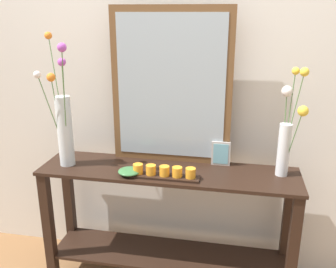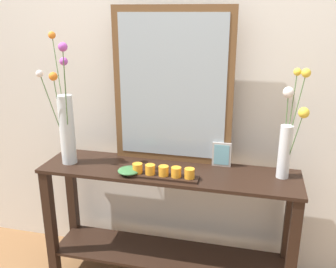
{
  "view_description": "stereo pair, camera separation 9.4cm",
  "coord_description": "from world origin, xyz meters",
  "px_view_note": "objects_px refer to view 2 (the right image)",
  "views": [
    {
      "loc": [
        0.38,
        -1.94,
        1.64
      ],
      "look_at": [
        0.0,
        0.0,
        0.98
      ],
      "focal_mm": 39.76,
      "sensor_mm": 36.0,
      "label": 1
    },
    {
      "loc": [
        0.47,
        -1.92,
        1.64
      ],
      "look_at": [
        0.0,
        0.0,
        0.98
      ],
      "focal_mm": 39.76,
      "sensor_mm": 36.0,
      "label": 2
    }
  ],
  "objects_px": {
    "console_table": "(168,215)",
    "picture_frame_small": "(222,155)",
    "vase_right": "(288,135)",
    "candle_tray": "(163,173)",
    "tall_vase_left": "(66,122)",
    "decorative_bowl": "(129,171)",
    "mirror_leaning": "(172,87)"
  },
  "relations": [
    {
      "from": "vase_right",
      "to": "decorative_bowl",
      "type": "xyz_separation_m",
      "value": [
        -0.85,
        -0.17,
        -0.22
      ]
    },
    {
      "from": "mirror_leaning",
      "to": "picture_frame_small",
      "type": "distance_m",
      "value": 0.49
    },
    {
      "from": "mirror_leaning",
      "to": "candle_tray",
      "type": "relative_size",
      "value": 2.33
    },
    {
      "from": "mirror_leaning",
      "to": "candle_tray",
      "type": "bearing_deg",
      "value": -87.91
    },
    {
      "from": "candle_tray",
      "to": "mirror_leaning",
      "type": "bearing_deg",
      "value": 92.09
    },
    {
      "from": "tall_vase_left",
      "to": "decorative_bowl",
      "type": "bearing_deg",
      "value": -10.19
    },
    {
      "from": "decorative_bowl",
      "to": "candle_tray",
      "type": "bearing_deg",
      "value": 1.77
    },
    {
      "from": "vase_right",
      "to": "candle_tray",
      "type": "height_order",
      "value": "vase_right"
    },
    {
      "from": "vase_right",
      "to": "candle_tray",
      "type": "relative_size",
      "value": 1.54
    },
    {
      "from": "mirror_leaning",
      "to": "console_table",
      "type": "bearing_deg",
      "value": -85.49
    },
    {
      "from": "vase_right",
      "to": "decorative_bowl",
      "type": "distance_m",
      "value": 0.89
    },
    {
      "from": "mirror_leaning",
      "to": "candle_tray",
      "type": "height_order",
      "value": "mirror_leaning"
    },
    {
      "from": "candle_tray",
      "to": "picture_frame_small",
      "type": "bearing_deg",
      "value": 38.3
    },
    {
      "from": "tall_vase_left",
      "to": "console_table",
      "type": "bearing_deg",
      "value": 3.37
    },
    {
      "from": "mirror_leaning",
      "to": "decorative_bowl",
      "type": "bearing_deg",
      "value": -125.53
    },
    {
      "from": "mirror_leaning",
      "to": "vase_right",
      "type": "height_order",
      "value": "mirror_leaning"
    },
    {
      "from": "tall_vase_left",
      "to": "decorative_bowl",
      "type": "xyz_separation_m",
      "value": [
        0.41,
        -0.07,
        -0.24
      ]
    },
    {
      "from": "decorative_bowl",
      "to": "vase_right",
      "type": "bearing_deg",
      "value": 11.15
    },
    {
      "from": "console_table",
      "to": "vase_right",
      "type": "xyz_separation_m",
      "value": [
        0.65,
        0.06,
        0.55
      ]
    },
    {
      "from": "decorative_bowl",
      "to": "picture_frame_small",
      "type": "bearing_deg",
      "value": 25.95
    },
    {
      "from": "console_table",
      "to": "mirror_leaning",
      "type": "xyz_separation_m",
      "value": [
        -0.01,
        0.15,
        0.76
      ]
    },
    {
      "from": "vase_right",
      "to": "picture_frame_small",
      "type": "relative_size",
      "value": 4.11
    },
    {
      "from": "tall_vase_left",
      "to": "candle_tray",
      "type": "bearing_deg",
      "value": -6.35
    },
    {
      "from": "console_table",
      "to": "picture_frame_small",
      "type": "height_order",
      "value": "picture_frame_small"
    },
    {
      "from": "picture_frame_small",
      "to": "tall_vase_left",
      "type": "bearing_deg",
      "value": -169.56
    },
    {
      "from": "picture_frame_small",
      "to": "decorative_bowl",
      "type": "xyz_separation_m",
      "value": [
        -0.49,
        -0.24,
        -0.05
      ]
    },
    {
      "from": "console_table",
      "to": "vase_right",
      "type": "distance_m",
      "value": 0.85
    },
    {
      "from": "mirror_leaning",
      "to": "tall_vase_left",
      "type": "bearing_deg",
      "value": -162.44
    },
    {
      "from": "tall_vase_left",
      "to": "candle_tray",
      "type": "relative_size",
      "value": 1.95
    },
    {
      "from": "mirror_leaning",
      "to": "picture_frame_small",
      "type": "height_order",
      "value": "mirror_leaning"
    },
    {
      "from": "mirror_leaning",
      "to": "picture_frame_small",
      "type": "bearing_deg",
      "value": -4.23
    },
    {
      "from": "console_table",
      "to": "candle_tray",
      "type": "height_order",
      "value": "candle_tray"
    }
  ]
}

